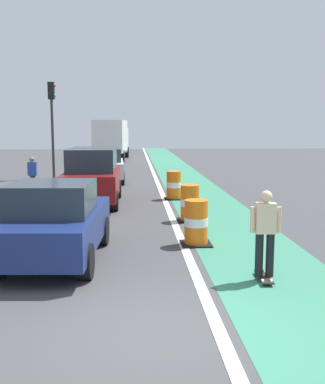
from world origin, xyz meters
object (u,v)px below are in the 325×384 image
at_px(parked_sedan_third, 105,166).
at_px(pedestrian_crossing, 33,175).
at_px(traffic_light_corner, 52,113).
at_px(traffic_barrel_back, 174,186).
at_px(traffic_barrel_front, 196,223).
at_px(traffic_barrel_mid, 190,203).
at_px(skateboarder_on_lane, 265,232).
at_px(parked_sedan_nearest, 55,222).
at_px(parked_suv_second, 93,176).
at_px(delivery_truck_down_block, 112,137).

height_order(parked_sedan_third, pedestrian_crossing, parked_sedan_third).
bearing_deg(traffic_light_corner, traffic_barrel_back, -52.24).
distance_m(traffic_barrel_front, traffic_barrel_mid, 2.81).
height_order(skateboarder_on_lane, parked_sedan_third, parked_sedan_third).
xyz_separation_m(parked_sedan_third, traffic_barrel_front, (2.94, -12.58, -0.30)).
relative_size(skateboarder_on_lane, traffic_light_corner, 0.33).
xyz_separation_m(parked_sedan_nearest, traffic_barrel_back, (3.22, 8.11, -0.30)).
distance_m(parked_suv_second, traffic_light_corner, 9.29).
xyz_separation_m(traffic_barrel_front, traffic_barrel_mid, (0.19, 2.80, 0.00)).
distance_m(traffic_barrel_front, traffic_barrel_back, 6.96).
distance_m(traffic_barrel_back, pedestrian_crossing, 5.67).
relative_size(delivery_truck_down_block, traffic_light_corner, 1.51).
xyz_separation_m(parked_sedan_nearest, traffic_barrel_mid, (3.34, 3.95, -0.30)).
distance_m(skateboarder_on_lane, traffic_light_corner, 18.65).
distance_m(traffic_barrel_back, delivery_truck_down_block, 21.19).
distance_m(parked_sedan_nearest, pedestrian_crossing, 9.35).
xyz_separation_m(traffic_barrel_front, traffic_barrel_back, (0.06, 6.96, 0.00)).
bearing_deg(skateboarder_on_lane, parked_sedan_third, 104.19).
height_order(traffic_barrel_mid, traffic_barrel_back, same).
bearing_deg(pedestrian_crossing, parked_suv_second, -36.10).
xyz_separation_m(delivery_truck_down_block, traffic_light_corner, (-2.53, -13.32, 1.65)).
bearing_deg(parked_sedan_nearest, traffic_barrel_front, 19.96).
distance_m(parked_suv_second, pedestrian_crossing, 3.17).
distance_m(skateboarder_on_lane, parked_suv_second, 9.54).
bearing_deg(parked_suv_second, parked_sedan_third, 89.78).
bearing_deg(traffic_barrel_front, parked_sedan_third, 103.16).
xyz_separation_m(parked_suv_second, parked_sedan_third, (0.03, 6.55, -0.20)).
distance_m(traffic_barrel_front, traffic_light_corner, 15.92).
height_order(skateboarder_on_lane, parked_sedan_nearest, parked_sedan_nearest).
distance_m(skateboarder_on_lane, traffic_barrel_back, 9.68).
xyz_separation_m(traffic_barrel_front, traffic_light_corner, (-5.80, 14.53, 2.97)).
xyz_separation_m(parked_sedan_third, traffic_barrel_mid, (3.13, -9.78, -0.30)).
bearing_deg(parked_suv_second, traffic_light_corner, 108.45).
bearing_deg(delivery_truck_down_block, traffic_barrel_mid, -82.14).
bearing_deg(traffic_barrel_back, parked_sedan_third, 118.10).
relative_size(parked_sedan_third, traffic_light_corner, 0.82).
bearing_deg(skateboarder_on_lane, parked_sedan_nearest, 159.40).
height_order(traffic_barrel_back, pedestrian_crossing, pedestrian_crossing).
xyz_separation_m(skateboarder_on_lane, traffic_barrel_front, (-0.92, 2.68, -0.38)).
relative_size(skateboarder_on_lane, parked_sedan_third, 0.41).
xyz_separation_m(skateboarder_on_lane, parked_suv_second, (-3.88, 8.71, 0.12)).
bearing_deg(parked_sedan_third, pedestrian_crossing, -118.86).
distance_m(parked_sedan_third, traffic_light_corner, 4.37).
bearing_deg(parked_suv_second, traffic_barrel_back, 17.08).
bearing_deg(traffic_light_corner, parked_sedan_nearest, -80.42).
xyz_separation_m(parked_suv_second, traffic_barrel_front, (2.97, -6.03, -0.50)).
distance_m(parked_suv_second, delivery_truck_down_block, 21.83).
relative_size(traffic_light_corner, pedestrian_crossing, 3.17).
bearing_deg(parked_sedan_third, traffic_barrel_front, -76.84).
relative_size(parked_sedan_nearest, delivery_truck_down_block, 0.54).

